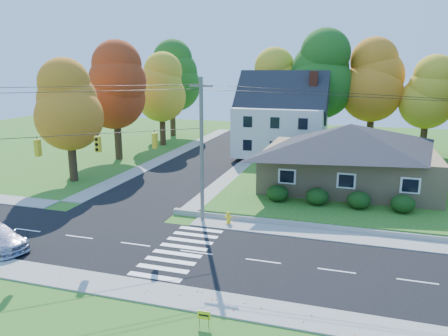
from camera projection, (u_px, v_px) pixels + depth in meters
name	position (u px, v px, depth m)	size (l,w,h in m)	color
ground	(196.00, 253.00, 25.61)	(120.00, 120.00, 0.00)	#3D7923
road_main	(196.00, 253.00, 25.61)	(90.00, 8.00, 0.02)	black
road_cross	(211.00, 157.00, 52.08)	(8.00, 44.00, 0.02)	black
sidewalk_north	(222.00, 223.00, 30.25)	(90.00, 2.00, 0.08)	#9C9A90
sidewalk_south	(160.00, 294.00, 20.95)	(90.00, 2.00, 0.08)	#9C9A90
lawn	(403.00, 179.00, 41.34)	(30.00, 30.00, 0.50)	#3D7923
ranch_house	(349.00, 154.00, 37.44)	(14.60, 10.60, 5.40)	tan
colonial_house	(282.00, 120.00, 50.58)	(10.40, 8.40, 9.60)	silver
hedge_row	(338.00, 198.00, 32.30)	(10.70, 1.70, 1.27)	#163A10
traffic_infrastructure	(201.00, 162.00, 25.73)	(38.10, 10.66, 10.00)	#666059
tree_lot_0	(275.00, 85.00, 55.89)	(6.72, 6.72, 12.51)	#3F2A19
tree_lot_1	(322.00, 75.00, 52.93)	(7.84, 7.84, 14.60)	#3F2A19
tree_lot_2	(374.00, 80.00, 52.29)	(7.28, 7.28, 13.56)	#3F2A19
tree_lot_3	(428.00, 93.00, 49.93)	(6.16, 6.16, 11.47)	#3F2A19
tree_west_0	(68.00, 105.00, 40.01)	(6.16, 6.16, 11.47)	#3F2A19
tree_west_1	(115.00, 86.00, 49.30)	(7.28, 7.28, 13.56)	#3F2A19
tree_west_2	(161.00, 88.00, 58.46)	(6.72, 6.72, 12.51)	#3F2A19
tree_west_3	(172.00, 76.00, 66.17)	(7.84, 7.84, 14.60)	#3F2A19
white_car	(239.00, 141.00, 59.28)	(1.41, 4.04, 1.33)	silver
fire_hydrant	(228.00, 218.00, 30.16)	(0.50, 0.40, 0.90)	yellow
yard_sign	(204.00, 316.00, 18.27)	(0.57, 0.05, 0.72)	black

